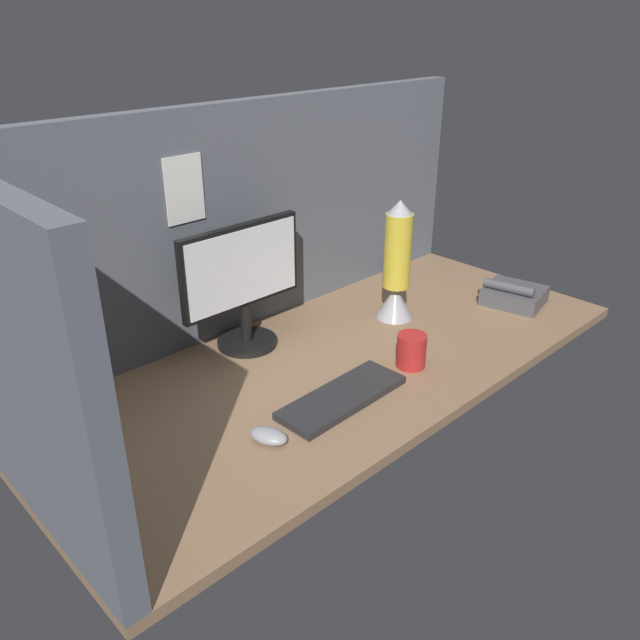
# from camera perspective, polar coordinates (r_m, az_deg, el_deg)

# --- Properties ---
(ground_plane) EXTENTS (1.80, 0.80, 0.03)m
(ground_plane) POSITION_cam_1_polar(r_m,az_deg,el_deg) (1.88, 1.61, -3.70)
(ground_plane) COLOR #8C6B4C
(cubicle_wall_back) EXTENTS (1.80, 0.06, 0.69)m
(cubicle_wall_back) POSITION_cam_1_polar(r_m,az_deg,el_deg) (2.00, -6.02, 9.19)
(cubicle_wall_back) COLOR #565B66
(cubicle_wall_back) RESTS_ON ground_plane
(cubicle_wall_side) EXTENTS (0.05, 0.80, 0.69)m
(cubicle_wall_side) POSITION_cam_1_polar(r_m,az_deg,el_deg) (1.31, -26.20, -2.93)
(cubicle_wall_side) COLOR #565B66
(cubicle_wall_side) RESTS_ON ground_plane
(monitor) EXTENTS (0.40, 0.18, 0.37)m
(monitor) POSITION_cam_1_polar(r_m,az_deg,el_deg) (1.87, -6.90, 3.46)
(monitor) COLOR black
(monitor) RESTS_ON ground_plane
(keyboard) EXTENTS (0.37, 0.14, 0.02)m
(keyboard) POSITION_cam_1_polar(r_m,az_deg,el_deg) (1.67, 1.99, -6.87)
(keyboard) COLOR #262628
(keyboard) RESTS_ON ground_plane
(mouse) EXTENTS (0.09, 0.11, 0.03)m
(mouse) POSITION_cam_1_polar(r_m,az_deg,el_deg) (1.53, -4.60, -10.23)
(mouse) COLOR #99999E
(mouse) RESTS_ON ground_plane
(mug_red_plastic) EXTENTS (0.08, 0.08, 0.10)m
(mug_red_plastic) POSITION_cam_1_polar(r_m,az_deg,el_deg) (1.83, 8.12, -2.71)
(mug_red_plastic) COLOR red
(mug_red_plastic) RESTS_ON ground_plane
(lava_lamp) EXTENTS (0.12, 0.12, 0.39)m
(lava_lamp) POSITION_cam_1_polar(r_m,az_deg,el_deg) (2.06, 6.83, 4.43)
(lava_lamp) COLOR #A5A5AD
(lava_lamp) RESTS_ON ground_plane
(desk_phone) EXTENTS (0.21, 0.22, 0.09)m
(desk_phone) POSITION_cam_1_polar(r_m,az_deg,el_deg) (2.30, 16.85, 2.16)
(desk_phone) COLOR #4C4C51
(desk_phone) RESTS_ON ground_plane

